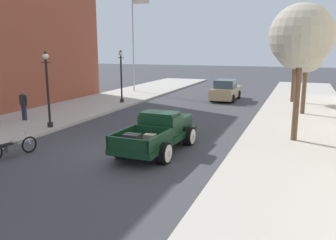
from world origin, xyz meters
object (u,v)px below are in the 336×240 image
hotrod_truck_dark_green (159,132)px  street_lamp_far (121,72)px  flagpole (135,30)px  street_lamp_near (47,84)px  street_tree_second (307,56)px  street_tree_nearest (301,37)px  street_tree_third (296,49)px  pedestrian_sidewalk_left (23,104)px  motorcycle_parked (12,146)px  car_background_tan (226,91)px

hotrod_truck_dark_green → street_lamp_far: bearing=125.6°
hotrod_truck_dark_green → flagpole: (-9.15, 16.52, 5.02)m
street_lamp_near → street_tree_second: (12.13, 8.65, 1.28)m
street_tree_nearest → street_tree_third: bearing=92.1°
street_lamp_near → street_lamp_far: 8.68m
hotrod_truck_dark_green → pedestrian_sidewalk_left: size_ratio=3.03×
street_lamp_far → street_tree_nearest: size_ratio=0.66×
pedestrian_sidewalk_left → street_lamp_far: bearing=75.7°
motorcycle_parked → street_lamp_far: 13.27m
street_tree_third → street_tree_nearest: bearing=-87.9°
pedestrian_sidewalk_left → street_tree_nearest: 14.75m
car_background_tan → pedestrian_sidewalk_left: 15.44m
flagpole → street_tree_second: (14.66, -6.59, -2.10)m
flagpole → car_background_tan: bearing=-10.8°
street_lamp_far → street_tree_second: bearing=-0.1°
street_tree_second → pedestrian_sidewalk_left: bearing=-152.0°
hotrod_truck_dark_green → street_lamp_far: size_ratio=1.30×
street_tree_nearest → street_lamp_near: bearing=-171.6°
flagpole → street_lamp_far: bearing=-72.9°
hotrod_truck_dark_green → car_background_tan: car_background_tan is taller
street_lamp_near → street_lamp_far: size_ratio=1.00×
hotrod_truck_dark_green → street_lamp_far: 12.34m
street_tree_second → street_tree_third: 4.94m
car_background_tan → street_lamp_near: street_lamp_near is taller
motorcycle_parked → street_lamp_far: size_ratio=0.54×
pedestrian_sidewalk_left → street_tree_second: street_tree_second is taller
hotrod_truck_dark_green → street_tree_third: 15.89m
pedestrian_sidewalk_left → street_lamp_far: size_ratio=0.43×
street_tree_third → hotrod_truck_dark_green: bearing=-107.8°
car_background_tan → street_lamp_far: (-6.81, -4.90, 1.62)m
street_tree_nearest → street_tree_second: size_ratio=1.27×
hotrod_truck_dark_green → pedestrian_sidewalk_left: pedestrian_sidewalk_left is taller
motorcycle_parked → pedestrian_sidewalk_left: pedestrian_sidewalk_left is taller
street_lamp_near → street_tree_third: 17.75m
street_tree_nearest → street_lamp_far: bearing=150.6°
street_tree_third → motorcycle_parked: bearing=-118.5°
flagpole → street_tree_nearest: flagpole is taller
motorcycle_parked → street_lamp_far: street_lamp_far is taller
car_background_tan → street_tree_third: (5.08, -0.04, 3.28)m
car_background_tan → street_lamp_far: 8.54m
street_tree_third → street_lamp_near: bearing=-130.1°
motorcycle_parked → car_background_tan: 18.42m
street_lamp_near → flagpole: flagpole is taller
hotrod_truck_dark_green → street_tree_second: bearing=61.0°
street_tree_second → street_tree_third: (-0.75, 4.87, 0.38)m
hotrod_truck_dark_green → street_tree_nearest: bearing=30.2°
motorcycle_parked → flagpole: 20.67m
motorcycle_parked → street_tree_nearest: bearing=30.8°
hotrod_truck_dark_green → street_tree_second: street_tree_second is taller
street_tree_second → street_lamp_near: bearing=-144.5°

